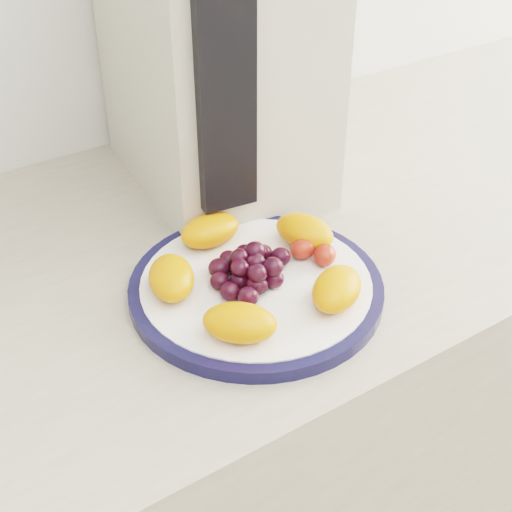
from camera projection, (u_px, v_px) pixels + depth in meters
counter at (154, 509)px, 1.07m from camera, size 3.50×0.60×0.90m
plate_rim at (256, 288)px, 0.77m from camera, size 0.27×0.27×0.01m
plate_face at (256, 287)px, 0.77m from camera, size 0.25×0.25×0.02m
appliance_body at (213, 43)px, 0.88m from camera, size 0.25×0.32×0.37m
appliance_panel at (225, 90)px, 0.74m from camera, size 0.07×0.03×0.28m
fruit_plate at (256, 267)px, 0.76m from camera, size 0.24×0.23×0.04m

